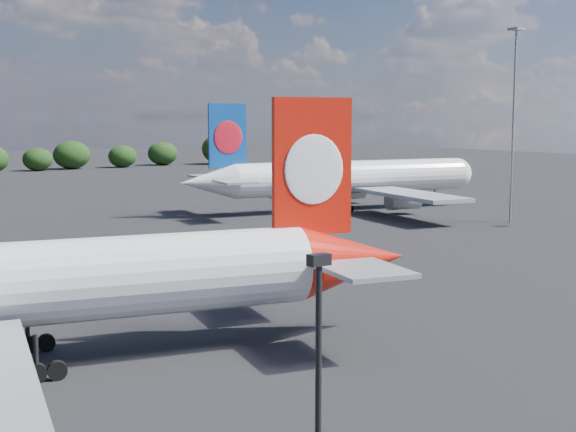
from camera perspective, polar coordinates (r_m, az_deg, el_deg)
qantas_airliner at (r=46.39m, az=-18.27°, el=-4.80°), size 45.75×43.75×15.02m
china_southern_airliner at (r=118.64m, az=3.89°, el=2.67°), size 47.82×45.66×15.64m
floodlight_mast_near at (r=108.96m, az=15.78°, el=7.94°), size 1.60×1.60×25.18m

